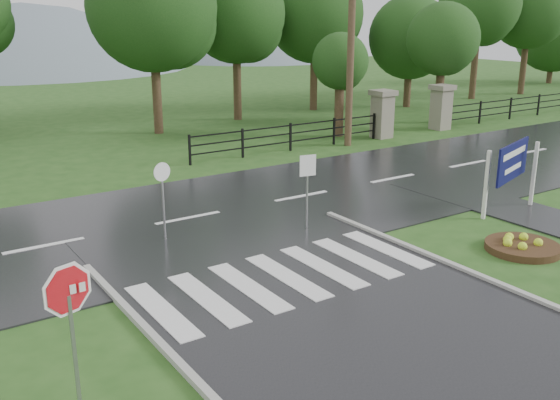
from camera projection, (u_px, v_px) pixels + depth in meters
ground at (464, 385)px, 9.93m from camera, size 120.00×120.00×0.00m
main_road at (188, 219)px, 17.88m from camera, size 90.00×8.00×0.04m
walkway at (554, 222)px, 17.65m from camera, size 2.20×11.00×0.04m
crosswalk at (287, 276)px, 13.88m from camera, size 6.50×2.80×0.02m
pillar_west at (382, 113)px, 29.25m from camera, size 1.00×1.00×2.24m
pillar_east at (441, 106)px, 31.38m from camera, size 1.00×1.00×2.24m
fence_west at (291, 134)px, 26.58m from camera, size 9.58×0.08×1.20m
hills at (1, 216)px, 67.93m from camera, size 102.00×48.00×48.00m
treeline at (77, 138)px, 29.54m from camera, size 83.20×5.20×10.00m
stop_sign at (69, 301)px, 8.94m from camera, size 1.03×0.36×2.44m
estate_billboard at (512, 165)px, 18.11m from camera, size 2.33×0.81×2.10m
flower_bed at (523, 246)px, 15.49m from camera, size 1.82×1.82×0.36m
reg_sign_small at (307, 177)px, 16.58m from camera, size 0.46×0.11×2.10m
reg_sign_round at (163, 191)px, 15.84m from camera, size 0.48×0.11×2.09m
utility_pole_east at (351, 37)px, 26.51m from camera, size 1.64×0.31×9.25m
entrance_tree_left at (340, 62)px, 29.03m from camera, size 2.65×2.65×4.85m
entrance_tree_right at (443, 40)px, 32.45m from camera, size 3.79×3.79×6.28m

